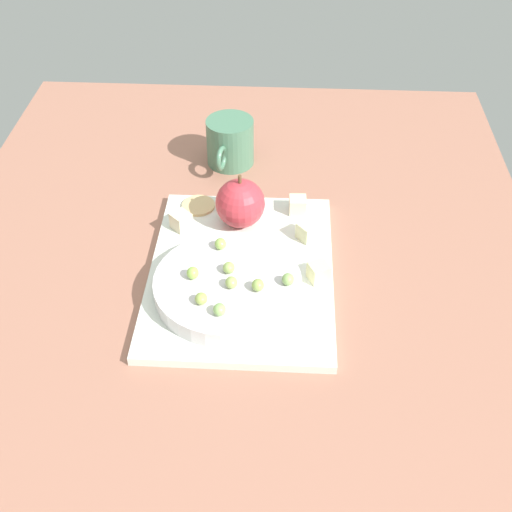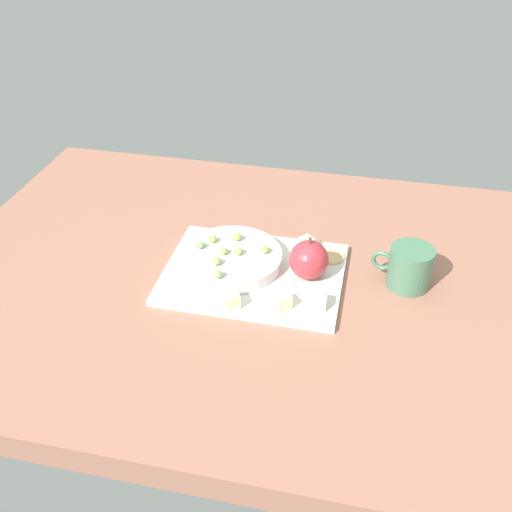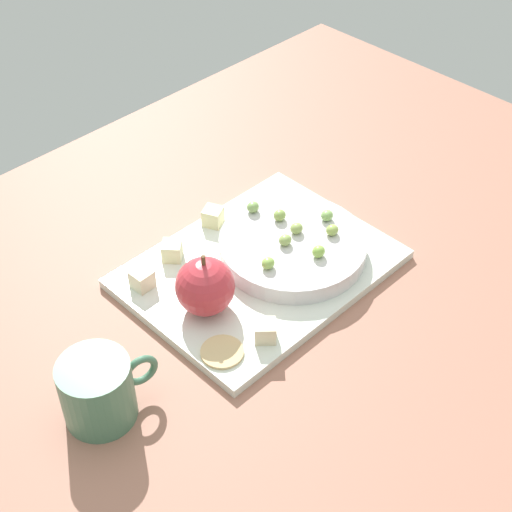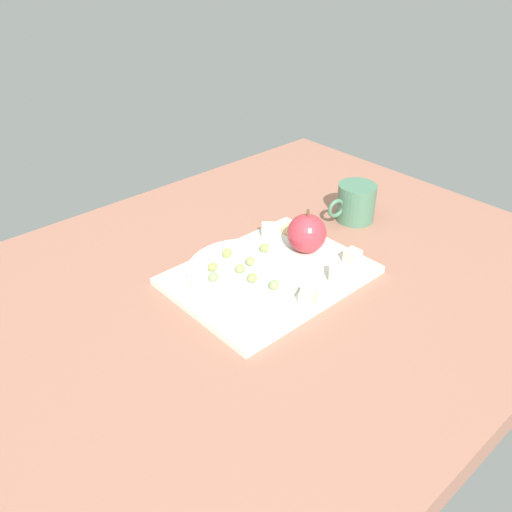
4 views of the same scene
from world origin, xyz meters
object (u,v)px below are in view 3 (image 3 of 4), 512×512
Objects in this scene: grape_3 at (285,240)px; grape_7 at (268,263)px; platter at (260,269)px; cracker_0 at (222,352)px; grape_1 at (280,215)px; cheese_cube_2 at (213,216)px; cheese_cube_3 at (142,279)px; grape_5 at (253,207)px; cheese_cube_1 at (265,331)px; grape_2 at (295,227)px; grape_6 at (327,215)px; serving_dish at (293,246)px; grape_4 at (332,230)px; cup at (98,391)px; cheese_cube_0 at (172,251)px; apple_whole at (204,286)px; grape_0 at (319,252)px.

grape_3 and grape_7 have the same top height.
cracker_0 is (13.39, 7.37, 0.82)cm from platter.
grape_1 is 9.34cm from grape_7.
grape_1 is at bearing 121.98° from cheese_cube_2.
cheese_cube_3 is 18.04cm from grape_5.
grape_1 reaches higher than grape_3.
cheese_cube_1 is at bearing 34.33° from grape_3.
cheese_cube_3 reaches higher than platter.
cheese_cube_2 is at bearing -168.87° from cheese_cube_3.
grape_6 is (-4.72, 1.39, 0.01)cm from grape_2.
serving_dish is 5.45cm from grape_4.
grape_2 and grape_3 have the same top height.
grape_1 is at bearing -169.44° from cup.
grape_4 is 11.16cm from grape_5.
cheese_cube_1 is 17.25cm from cheese_cube_3.
grape_3 is (-16.56, -6.03, 2.86)cm from cracker_0.
grape_4 reaches higher than cheese_cube_0.
platter is 18.95× the size of grape_6.
grape_4 is (-4.28, 2.82, 1.87)cm from serving_dish.
cheese_cube_1 reaches higher than platter.
grape_2 is at bearing -161.37° from grape_3.
apple_whole is 4.16× the size of grape_2.
apple_whole reaches higher than serving_dish.
cup is (19.11, -5.45, 1.39)cm from cheese_cube_1.
grape_7 reaches higher than serving_dish.
grape_1 reaches higher than cheese_cube_2.
grape_2 is at bearing 157.33° from cheese_cube_3.
grape_0 reaches higher than grape_3.
platter is at bearing 22.16° from grape_1.
grape_1 is at bearing -168.90° from apple_whole.
grape_4 is 0.16× the size of cup.
cheese_cube_0 is 8.48cm from cheese_cube_2.
grape_1 is at bearing -153.19° from cracker_0.
cheese_cube_2 is (-1.40, -10.25, 1.84)cm from platter.
serving_dish is 11.09× the size of grape_0.
cheese_cube_1 is at bearing 31.12° from serving_dish.
serving_dish is at bearing 67.51° from grape_1.
grape_0 reaches higher than grape_6.
serving_dish and cheese_cube_1 have the same top height.
cup is at bearing 1.98° from grape_7.
platter is at bearing -25.41° from grape_4.
apple_whole is 4.16× the size of grape_3.
cheese_cube_0 is 12.34cm from grape_5.
grape_7 is at bearing 77.84° from cheese_cube_2.
serving_dish is at bearing 177.66° from grape_3.
grape_7 reaches higher than cracker_0.
cheese_cube_1 is 18.77cm from grape_1.
grape_2 is at bearing -143.06° from serving_dish.
cheese_cube_0 is at bearing -107.03° from apple_whole.
apple_whole is 4.16× the size of grape_0.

